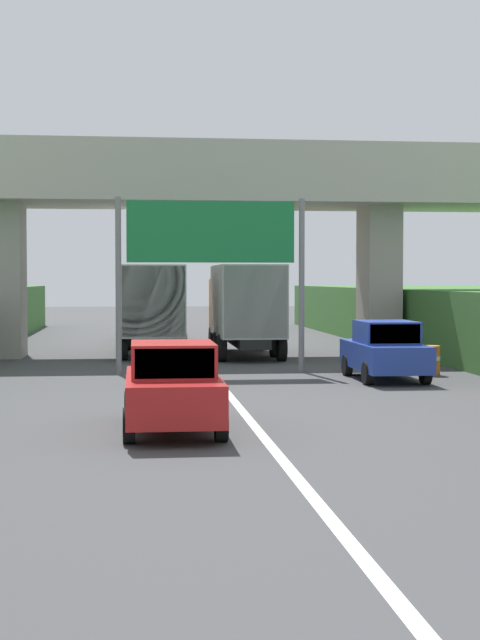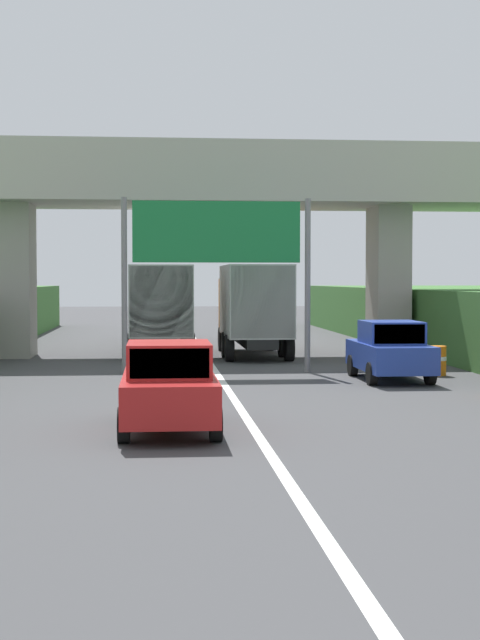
{
  "view_description": "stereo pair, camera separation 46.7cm",
  "coord_description": "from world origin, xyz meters",
  "px_view_note": "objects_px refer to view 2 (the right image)",
  "views": [
    {
      "loc": [
        -2.35,
        -2.74,
        2.91
      ],
      "look_at": [
        0.0,
        18.39,
        2.0
      ],
      "focal_mm": 53.15,
      "sensor_mm": 36.0,
      "label": 1
    },
    {
      "loc": [
        -1.89,
        -2.79,
        2.91
      ],
      "look_at": [
        0.0,
        18.39,
        2.0
      ],
      "focal_mm": 53.15,
      "sensor_mm": 36.0,
      "label": 2
    }
  ],
  "objects_px": {
    "truck_white": "(161,305)",
    "construction_barrel_4": "(391,348)",
    "car_blue": "(390,351)",
    "construction_barrel_3": "(437,360)",
    "truck_silver": "(165,300)",
    "car_red": "(169,387)",
    "truck_orange": "(253,305)",
    "overhead_highway_sign": "(217,244)"
  },
  "relations": [
    {
      "from": "overhead_highway_sign",
      "to": "car_blue",
      "type": "relative_size",
      "value": 1.43
    },
    {
      "from": "truck_white",
      "to": "truck_silver",
      "type": "bearing_deg",
      "value": 88.39
    },
    {
      "from": "truck_silver",
      "to": "overhead_highway_sign",
      "type": "bearing_deg",
      "value": -84.37
    },
    {
      "from": "car_red",
      "to": "car_blue",
      "type": "height_order",
      "value": "same"
    },
    {
      "from": "truck_orange",
      "to": "construction_barrel_4",
      "type": "relative_size",
      "value": 8.11
    },
    {
      "from": "truck_white",
      "to": "construction_barrel_3",
      "type": "distance_m",
      "value": 12.12
    },
    {
      "from": "car_red",
      "to": "construction_barrel_4",
      "type": "height_order",
      "value": "car_red"
    },
    {
      "from": "car_blue",
      "to": "construction_barrel_3",
      "type": "xyz_separation_m",
      "value": [
        1.75,
        1.23,
        -0.4
      ]
    },
    {
      "from": "truck_orange",
      "to": "car_blue",
      "type": "xyz_separation_m",
      "value": [
        3.07,
        -8.94,
        -1.08
      ]
    },
    {
      "from": "truck_white",
      "to": "car_red",
      "type": "xyz_separation_m",
      "value": [
        0.06,
        -18.59,
        -1.08
      ]
    },
    {
      "from": "truck_silver",
      "to": "car_red",
      "type": "relative_size",
      "value": 1.78
    },
    {
      "from": "overhead_highway_sign",
      "to": "truck_silver",
      "type": "distance_m",
      "value": 15.26
    },
    {
      "from": "truck_orange",
      "to": "car_red",
      "type": "bearing_deg",
      "value": -101.01
    },
    {
      "from": "truck_silver",
      "to": "car_red",
      "type": "distance_m",
      "value": 26.31
    },
    {
      "from": "overhead_highway_sign",
      "to": "truck_silver",
      "type": "xyz_separation_m",
      "value": [
        -1.48,
        15.04,
        -2.09
      ]
    },
    {
      "from": "construction_barrel_4",
      "to": "truck_orange",
      "type": "bearing_deg",
      "value": 154.94
    },
    {
      "from": "truck_white",
      "to": "construction_barrel_4",
      "type": "distance_m",
      "value": 8.99
    },
    {
      "from": "overhead_highway_sign",
      "to": "construction_barrel_3",
      "type": "distance_m",
      "value": 7.63
    },
    {
      "from": "truck_silver",
      "to": "car_red",
      "type": "xyz_separation_m",
      "value": [
        -0.16,
        -26.29,
        -1.08
      ]
    },
    {
      "from": "truck_orange",
      "to": "car_blue",
      "type": "relative_size",
      "value": 1.78
    },
    {
      "from": "truck_orange",
      "to": "truck_silver",
      "type": "height_order",
      "value": "same"
    },
    {
      "from": "truck_silver",
      "to": "construction_barrel_4",
      "type": "xyz_separation_m",
      "value": [
        8.04,
        -10.93,
        -1.47
      ]
    },
    {
      "from": "truck_orange",
      "to": "car_blue",
      "type": "height_order",
      "value": "truck_orange"
    },
    {
      "from": "truck_orange",
      "to": "construction_barrel_3",
      "type": "relative_size",
      "value": 8.11
    },
    {
      "from": "truck_orange",
      "to": "car_red",
      "type": "xyz_separation_m",
      "value": [
        -3.42,
        -17.6,
        -1.08
      ]
    },
    {
      "from": "car_red",
      "to": "truck_orange",
      "type": "bearing_deg",
      "value": 78.99
    },
    {
      "from": "car_blue",
      "to": "construction_barrel_3",
      "type": "relative_size",
      "value": 4.56
    },
    {
      "from": "construction_barrel_4",
      "to": "truck_white",
      "type": "bearing_deg",
      "value": 158.69
    },
    {
      "from": "construction_barrel_4",
      "to": "car_red",
      "type": "bearing_deg",
      "value": -118.11
    },
    {
      "from": "overhead_highway_sign",
      "to": "truck_silver",
      "type": "relative_size",
      "value": 0.81
    },
    {
      "from": "car_red",
      "to": "construction_barrel_3",
      "type": "bearing_deg",
      "value": 50.16
    },
    {
      "from": "truck_white",
      "to": "construction_barrel_4",
      "type": "height_order",
      "value": "truck_white"
    },
    {
      "from": "truck_white",
      "to": "car_blue",
      "type": "relative_size",
      "value": 1.78
    },
    {
      "from": "truck_orange",
      "to": "construction_barrel_4",
      "type": "xyz_separation_m",
      "value": [
        4.78,
        -2.24,
        -1.47
      ]
    },
    {
      "from": "overhead_highway_sign",
      "to": "truck_silver",
      "type": "bearing_deg",
      "value": 95.63
    },
    {
      "from": "truck_white",
      "to": "truck_orange",
      "type": "distance_m",
      "value": 3.62
    },
    {
      "from": "truck_white",
      "to": "car_blue",
      "type": "xyz_separation_m",
      "value": [
        6.54,
        -9.93,
        -1.08
      ]
    },
    {
      "from": "truck_orange",
      "to": "construction_barrel_4",
      "type": "bearing_deg",
      "value": -25.06
    },
    {
      "from": "construction_barrel_3",
      "to": "overhead_highway_sign",
      "type": "bearing_deg",
      "value": 168.28
    },
    {
      "from": "car_blue",
      "to": "truck_white",
      "type": "bearing_deg",
      "value": 123.38
    },
    {
      "from": "truck_white",
      "to": "truck_orange",
      "type": "xyz_separation_m",
      "value": [
        3.48,
        -0.99,
        0.0
      ]
    },
    {
      "from": "car_red",
      "to": "construction_barrel_4",
      "type": "bearing_deg",
      "value": 61.89
    }
  ]
}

